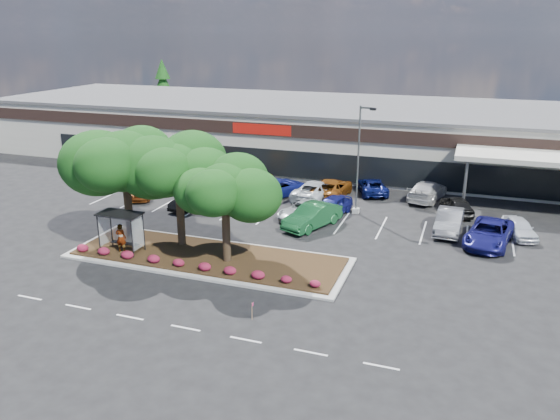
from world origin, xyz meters
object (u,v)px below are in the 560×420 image
(light_pole, at_px, (359,168))
(survey_stake, at_px, (252,309))
(car_0, at_px, (142,188))
(car_1, at_px, (190,200))

(light_pole, distance_m, survey_stake, 18.65)
(light_pole, height_order, car_0, light_pole)
(car_0, bearing_deg, survey_stake, -64.68)
(survey_stake, height_order, car_1, car_1)
(survey_stake, bearing_deg, car_0, 136.09)
(car_0, relative_size, car_1, 1.14)
(light_pole, relative_size, car_0, 1.82)
(light_pole, xyz_separation_m, car_1, (-13.21, -3.25, -3.05))
(light_pole, bearing_deg, car_1, -166.19)
(survey_stake, xyz_separation_m, car_0, (-17.05, 16.41, 0.18))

